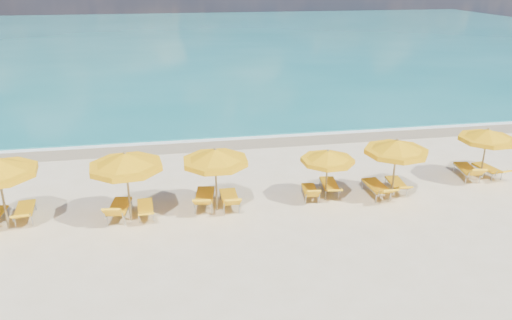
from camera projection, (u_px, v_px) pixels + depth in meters
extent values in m
plane|color=beige|center=(263.00, 203.00, 18.91)|extent=(120.00, 120.00, 0.00)
cube|color=#157277|center=(190.00, 40.00, 63.01)|extent=(120.00, 80.00, 0.30)
cube|color=tan|center=(236.00, 141.00, 25.71)|extent=(120.00, 2.60, 0.01)
cube|color=white|center=(233.00, 137.00, 26.44)|extent=(120.00, 1.20, 0.03)
cube|color=white|center=(127.00, 101.00, 33.52)|extent=(14.00, 0.36, 0.05)
cube|color=white|center=(301.00, 74.00, 42.30)|extent=(18.00, 0.30, 0.05)
cylinder|color=#9A804D|center=(2.00, 195.00, 16.65)|extent=(0.08, 0.08, 2.50)
cylinder|color=#9A804D|center=(128.00, 188.00, 17.21)|extent=(0.08, 0.08, 2.48)
cone|color=#FFB20D|center=(125.00, 160.00, 16.84)|extent=(3.14, 3.14, 0.50)
cylinder|color=#FFB20D|center=(126.00, 167.00, 16.92)|extent=(3.17, 3.17, 0.20)
sphere|color=#9A804D|center=(125.00, 153.00, 16.75)|extent=(0.11, 0.11, 0.11)
cylinder|color=#9A804D|center=(216.00, 181.00, 17.97)|extent=(0.07, 0.07, 2.34)
cone|color=#FFB20D|center=(215.00, 155.00, 17.62)|extent=(3.10, 3.10, 0.47)
cylinder|color=#FFB20D|center=(215.00, 161.00, 17.70)|extent=(3.12, 3.12, 0.19)
sphere|color=#9A804D|center=(215.00, 149.00, 17.53)|extent=(0.10, 0.10, 0.10)
cylinder|color=#9A804D|center=(327.00, 176.00, 18.84)|extent=(0.06, 0.06, 1.98)
cone|color=#FFB20D|center=(328.00, 156.00, 18.54)|extent=(2.57, 2.57, 0.40)
cylinder|color=#FFB20D|center=(327.00, 161.00, 18.61)|extent=(2.59, 2.59, 0.16)
sphere|color=#9A804D|center=(328.00, 151.00, 18.47)|extent=(0.09, 0.09, 0.09)
cylinder|color=#9A804D|center=(394.00, 170.00, 18.94)|extent=(0.07, 0.07, 2.34)
cone|color=#FFB20D|center=(397.00, 146.00, 18.59)|extent=(2.85, 2.85, 0.47)
cylinder|color=#FFB20D|center=(396.00, 152.00, 18.67)|extent=(2.87, 2.87, 0.19)
sphere|color=#9A804D|center=(397.00, 140.00, 18.50)|extent=(0.10, 0.10, 0.10)
cylinder|color=#9A804D|center=(484.00, 155.00, 20.62)|extent=(0.07, 0.07, 2.20)
cone|color=#FFB20D|center=(488.00, 134.00, 20.29)|extent=(2.98, 2.98, 0.44)
cylinder|color=#FFB20D|center=(487.00, 139.00, 20.37)|extent=(3.01, 3.01, 0.18)
sphere|color=#9A804D|center=(489.00, 129.00, 20.21)|extent=(0.10, 0.10, 0.10)
cube|color=#FFB70F|center=(25.00, 208.00, 17.67)|extent=(0.73, 1.37, 0.08)
cube|color=#FFB70F|center=(21.00, 216.00, 16.79)|extent=(0.65, 0.65, 0.36)
cube|color=#FFB70F|center=(120.00, 206.00, 17.78)|extent=(0.81, 1.48, 0.09)
cube|color=#FFB70F|center=(113.00, 212.00, 16.82)|extent=(0.70, 0.62, 0.52)
cube|color=#FFB70F|center=(145.00, 206.00, 17.92)|extent=(0.61, 1.23, 0.07)
cube|color=#FFB70F|center=(146.00, 214.00, 17.11)|extent=(0.57, 0.58, 0.29)
cube|color=#FFB70F|center=(205.00, 195.00, 18.62)|extent=(0.87, 1.53, 0.09)
cube|color=#FFB70F|center=(202.00, 202.00, 17.61)|extent=(0.74, 0.70, 0.46)
cube|color=#FFB70F|center=(229.00, 196.00, 18.58)|extent=(0.60, 1.35, 0.08)
cube|color=#FFB70F|center=(232.00, 202.00, 17.66)|extent=(0.60, 0.55, 0.46)
cube|color=#FFB70F|center=(310.00, 190.00, 19.28)|extent=(0.66, 1.21, 0.07)
cube|color=#FFB70F|center=(313.00, 193.00, 18.49)|extent=(0.57, 0.49, 0.44)
cube|color=#FFB70F|center=(329.00, 183.00, 19.75)|extent=(0.74, 1.35, 0.08)
cube|color=#FFB70F|center=(334.00, 190.00, 18.85)|extent=(0.65, 0.66, 0.31)
cube|color=#FFB70F|center=(376.00, 185.00, 19.49)|extent=(0.67, 1.42, 0.09)
cube|color=#FFB70F|center=(387.00, 192.00, 18.53)|extent=(0.64, 0.63, 0.41)
cube|color=#FFB70F|center=(396.00, 182.00, 19.93)|extent=(0.66, 1.25, 0.07)
cube|color=#FFB70F|center=(404.00, 188.00, 19.10)|extent=(0.59, 0.59, 0.32)
cube|color=#FFB70F|center=(467.00, 168.00, 21.16)|extent=(0.83, 1.46, 0.08)
cube|color=#FFB70F|center=(477.00, 172.00, 20.21)|extent=(0.70, 0.64, 0.48)
cube|color=#FFB70F|center=(486.00, 168.00, 21.38)|extent=(0.75, 1.30, 0.08)
cube|color=#FFB70F|center=(503.00, 172.00, 20.56)|extent=(0.63, 0.64, 0.32)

